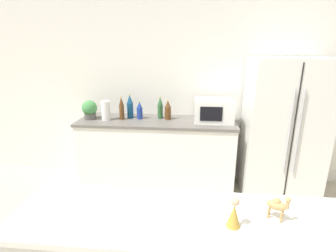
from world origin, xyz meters
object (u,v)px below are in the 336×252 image
object	(u,v)px
potted_plant	(90,109)
microwave	(214,110)
back_bottle_1	(130,107)
back_bottle_3	(140,110)
back_bottle_0	(160,108)
camel_figurine	(278,205)
paper_towel_roll	(106,111)
refrigerator	(282,130)
back_bottle_2	(122,108)
back_bottle_4	(168,110)
wise_man_figurine_blue	(234,214)
fruit_bowl	(330,222)

from	to	relation	value
potted_plant	microwave	world-z (taller)	microwave
microwave	back_bottle_1	xyz separation A→B (m)	(-1.09, 0.06, 0.01)
potted_plant	back_bottle_3	bearing A→B (deg)	6.13
back_bottle_0	camel_figurine	xyz separation A→B (m)	(0.88, -2.09, 0.00)
back_bottle_0	potted_plant	bearing A→B (deg)	-172.36
back_bottle_0	camel_figurine	distance (m)	2.27
paper_towel_roll	microwave	world-z (taller)	microwave
camel_figurine	microwave	bearing A→B (deg)	95.45
refrigerator	back_bottle_2	xyz separation A→B (m)	(-2.02, 0.05, 0.21)
potted_plant	back_bottle_4	bearing A→B (deg)	4.68
paper_towel_roll	back_bottle_0	size ratio (longest dim) A/B	0.85
refrigerator	back_bottle_4	distance (m)	1.44
back_bottle_2	back_bottle_3	xyz separation A→B (m)	(0.23, 0.05, -0.03)
refrigerator	paper_towel_roll	bearing A→B (deg)	179.96
back_bottle_3	wise_man_figurine_blue	distance (m)	2.31
microwave	back_bottle_0	xyz separation A→B (m)	(-0.69, 0.07, 0.00)
camel_figurine	back_bottle_1	bearing A→B (deg)	121.61
paper_towel_roll	back_bottle_4	size ratio (longest dim) A/B	0.96
paper_towel_roll	back_bottle_2	world-z (taller)	back_bottle_2
potted_plant	back_bottle_0	distance (m)	0.92
back_bottle_1	back_bottle_3	distance (m)	0.15
back_bottle_3	back_bottle_4	xyz separation A→B (m)	(0.37, 0.01, 0.01)
back_bottle_0	back_bottle_1	world-z (taller)	back_bottle_1
potted_plant	back_bottle_3	size ratio (longest dim) A/B	1.05
back_bottle_4	back_bottle_2	bearing A→B (deg)	-173.91
back_bottle_3	camel_figurine	size ratio (longest dim) A/B	1.59
refrigerator	back_bottle_3	distance (m)	1.80
back_bottle_1	wise_man_figurine_blue	world-z (taller)	back_bottle_1
back_bottle_3	refrigerator	bearing A→B (deg)	-3.21
back_bottle_4	camel_figurine	distance (m)	2.20
paper_towel_roll	fruit_bowl	bearing A→B (deg)	-47.73
refrigerator	back_bottle_2	size ratio (longest dim) A/B	5.65
paper_towel_roll	fruit_bowl	distance (m)	2.69
back_bottle_0	back_bottle_1	size ratio (longest dim) A/B	0.93
potted_plant	back_bottle_4	xyz separation A→B (m)	(1.01, 0.08, -0.00)
camel_figurine	wise_man_figurine_blue	distance (m)	0.25
refrigerator	back_bottle_0	size ratio (longest dim) A/B	5.85
back_bottle_0	wise_man_figurine_blue	bearing A→B (deg)	-73.36
back_bottle_2	potted_plant	bearing A→B (deg)	-177.33
back_bottle_0	wise_man_figurine_blue	distance (m)	2.27
paper_towel_roll	wise_man_figurine_blue	size ratio (longest dim) A/B	1.49
back_bottle_4	back_bottle_3	bearing A→B (deg)	-177.86
back_bottle_1	camel_figurine	distance (m)	2.45
back_bottle_0	refrigerator	bearing A→B (deg)	-5.73
back_bottle_3	camel_figurine	bearing A→B (deg)	-60.68
back_bottle_0	paper_towel_roll	bearing A→B (deg)	-167.49
microwave	wise_man_figurine_blue	bearing A→B (deg)	-91.07
paper_towel_roll	back_bottle_3	size ratio (longest dim) A/B	1.06
back_bottle_2	camel_figurine	xyz separation A→B (m)	(1.37, -1.99, -0.00)
back_bottle_0	back_bottle_1	bearing A→B (deg)	-178.46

